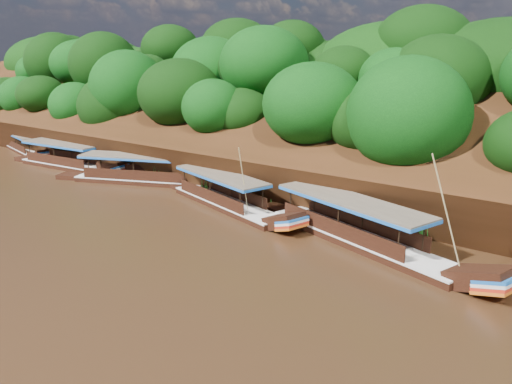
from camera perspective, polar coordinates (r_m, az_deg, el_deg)
ground at (r=32.38m, az=-8.87°, el=-5.60°), size 160.00×160.00×0.00m
riverbank at (r=49.71m, az=10.11°, el=4.10°), size 120.00×30.06×19.40m
boat_0 at (r=31.43m, az=13.01°, el=-5.29°), size 16.77×7.08×7.40m
boat_1 at (r=38.21m, az=-2.74°, el=-1.21°), size 14.50×5.84×5.82m
boat_2 at (r=46.61m, az=-11.30°, el=1.63°), size 15.89×8.46×6.90m
boat_3 at (r=54.98m, az=-20.14°, el=3.09°), size 14.73×3.70×3.10m
boat_4 at (r=65.61m, az=-24.67°, el=4.44°), size 12.26×4.47×2.58m
reeds at (r=41.60m, az=-3.65°, el=0.59°), size 48.69×2.55×2.04m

